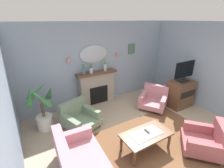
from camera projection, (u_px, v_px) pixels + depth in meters
floor at (163, 156)px, 3.57m from camera, size 6.28×6.98×0.10m
wall_back at (99, 64)px, 5.47m from camera, size 6.28×0.10×2.70m
wall_left at (3, 157)px, 1.77m from camera, size 0.10×6.98×2.70m
patterned_rug at (156, 148)px, 3.71m from camera, size 3.20×2.40×0.01m
fireplace at (97, 88)px, 5.48m from camera, size 1.36×0.36×1.16m
mantel_vase_right at (83, 68)px, 4.95m from camera, size 0.10×0.10×0.36m
mantel_vase_centre at (91, 68)px, 5.08m from camera, size 0.11×0.11×0.33m
mantel_vase_left at (105, 65)px, 5.30m from camera, size 0.10×0.10×0.39m
wall_mirror at (94, 54)px, 5.16m from camera, size 0.96×0.06×0.56m
wall_sconce_left at (68, 59)px, 4.74m from camera, size 0.14×0.14×0.14m
wall_sconce_right at (117, 53)px, 5.54m from camera, size 0.14×0.14×0.14m
framed_picture at (132, 49)px, 5.86m from camera, size 0.28×0.03×0.36m
coffee_table at (146, 136)px, 3.54m from camera, size 1.10×0.60×0.45m
tv_remote at (147, 131)px, 3.58m from camera, size 0.04×0.16×0.02m
floral_couch at (81, 167)px, 2.87m from camera, size 0.95×1.76×0.76m
armchair_beside_couch at (79, 117)px, 4.36m from camera, size 1.03×1.04×0.71m
armchair_near_fireplace at (154, 99)px, 5.36m from camera, size 1.12×1.12×0.71m
armchair_in_corner at (207, 140)px, 3.52m from camera, size 1.14×1.15×0.71m
tv_cabinet at (180, 94)px, 5.38m from camera, size 0.80×0.57×0.90m
tv_flatscreen at (185, 71)px, 5.07m from camera, size 0.84×0.24×0.65m
potted_plant_corner_palm at (43, 109)px, 4.21m from camera, size 0.71×0.70×1.29m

